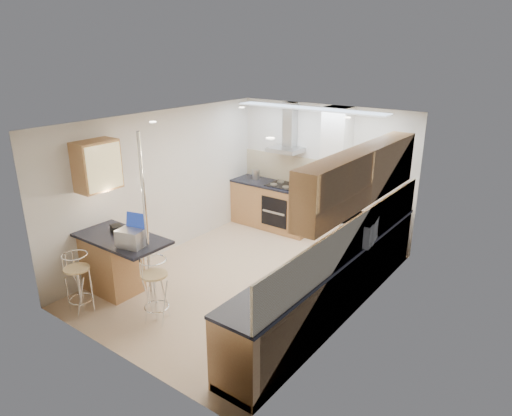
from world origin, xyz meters
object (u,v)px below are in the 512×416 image
Objects in this scene: microwave at (361,230)px; bar_stool_near at (79,283)px; bar_stool_end at (155,290)px; laptop at (131,238)px; bread_bin at (301,279)px.

microwave is 3.94m from bar_stool_near.
bar_stool_near is at bearing 120.77° from microwave.
bar_stool_near is at bearing 158.29° from bar_stool_end.
bar_stool_near is 0.97× the size of bar_stool_end.
bar_stool_end is (0.48, -0.06, -0.60)m from laptop.
laptop reaches higher than bar_stool_end.
laptop is 0.38× the size of bar_stool_end.
bread_bin is at bearing 4.24° from bar_stool_near.
bread_bin is (2.89, 1.01, 0.57)m from bar_stool_near.
bread_bin is at bearing 168.87° from microwave.
bar_stool_end is at bearing 10.71° from bar_stool_near.
laptop is at bearing 125.47° from bar_stool_end.
laptop is at bearing 31.14° from bar_stool_near.
laptop is (-2.37, -2.05, -0.03)m from microwave.
bar_stool_near is 3.12m from bread_bin.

